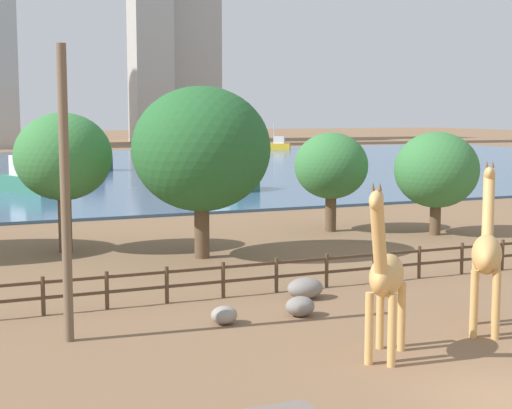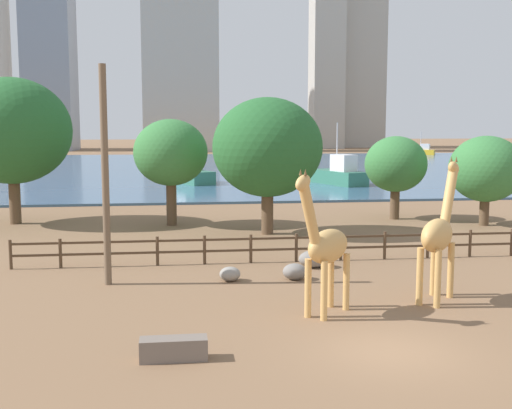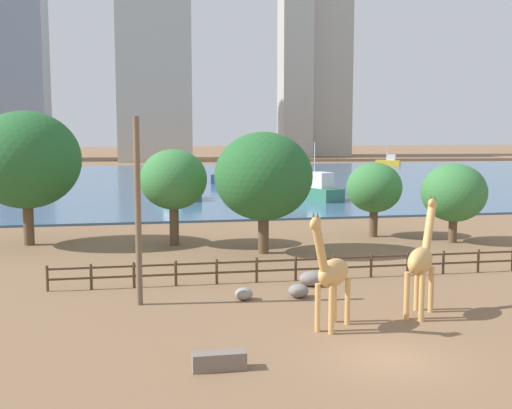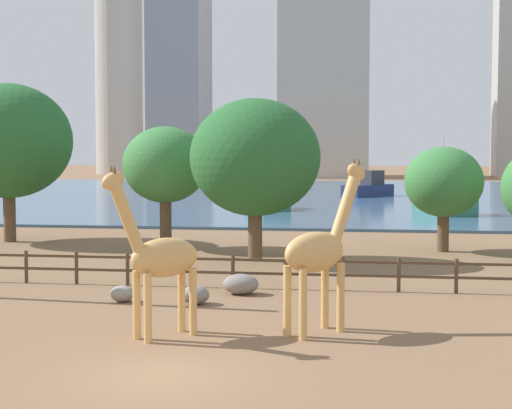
{
  "view_description": "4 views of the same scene",
  "coord_description": "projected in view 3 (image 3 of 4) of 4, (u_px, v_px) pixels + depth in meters",
  "views": [
    {
      "loc": [
        -12.32,
        -13.85,
        6.62
      ],
      "look_at": [
        3.79,
        23.53,
        1.84
      ],
      "focal_mm": 55.0,
      "sensor_mm": 36.0,
      "label": 1
    },
    {
      "loc": [
        -5.91,
        -16.52,
        6.22
      ],
      "look_at": [
        -1.6,
        16.86,
        2.07
      ],
      "focal_mm": 45.0,
      "sensor_mm": 36.0,
      "label": 2
    },
    {
      "loc": [
        -8.57,
        -20.36,
        7.99
      ],
      "look_at": [
        1.88,
        35.33,
        1.31
      ],
      "focal_mm": 45.0,
      "sensor_mm": 36.0,
      "label": 3
    },
    {
      "loc": [
        4.73,
        -17.62,
        5.26
      ],
      "look_at": [
        -2.52,
        33.66,
        1.77
      ],
      "focal_mm": 55.0,
      "sensor_mm": 36.0,
      "label": 4
    }
  ],
  "objects": [
    {
      "name": "enclosure_fence",
      "position": [
        299.0,
        266.0,
        33.98
      ],
      "size": [
        26.12,
        0.14,
        1.3
      ],
      "color": "#4C3826",
      "rests_on": "ground"
    },
    {
      "name": "skyline_block_central",
      "position": [
        320.0,
        58.0,
        191.62
      ],
      "size": [
        15.56,
        15.56,
        58.45
      ],
      "primitive_type": "cube",
      "color": "#ADA89E",
      "rests_on": "ground"
    },
    {
      "name": "boat_tug",
      "position": [
        230.0,
        176.0,
        93.78
      ],
      "size": [
        6.02,
        6.77,
        2.95
      ],
      "rotation": [
        0.0,
        0.0,
        4.05
      ],
      "color": "navy",
      "rests_on": "harbor_water"
    },
    {
      "name": "tree_left_small",
      "position": [
        454.0,
        193.0,
        45.01
      ],
      "size": [
        4.56,
        4.56,
        5.6
      ],
      "color": "brown",
      "rests_on": "ground"
    },
    {
      "name": "giraffe_companion",
      "position": [
        331.0,
        273.0,
        25.48
      ],
      "size": [
        2.55,
        2.65,
        4.92
      ],
      "rotation": [
        0.0,
        0.0,
        3.96
      ],
      "color": "tan",
      "rests_on": "ground"
    },
    {
      "name": "boat_barge",
      "position": [
        389.0,
        161.0,
        139.62
      ],
      "size": [
        5.39,
        4.33,
        4.67
      ],
      "rotation": [
        0.0,
        0.0,
        2.58
      ],
      "color": "gold",
      "rests_on": "harbor_water"
    },
    {
      "name": "skyline_block_right",
      "position": [
        22.0,
        58.0,
        160.61
      ],
      "size": [
        11.6,
        14.83,
        51.27
      ],
      "primitive_type": "cube",
      "color": "gray",
      "rests_on": "ground"
    },
    {
      "name": "harbor_water",
      "position": [
        193.0,
        181.0,
        97.53
      ],
      "size": [
        180.0,
        86.0,
        0.2
      ],
      "primitive_type": "cube",
      "color": "#3D6084",
      "rests_on": "ground"
    },
    {
      "name": "boulder_by_pole",
      "position": [
        298.0,
        291.0,
        30.51
      ],
      "size": [
        0.97,
        0.88,
        0.66
      ],
      "primitive_type": "ellipsoid",
      "color": "gray",
      "rests_on": "ground"
    },
    {
      "name": "boulder_near_fence",
      "position": [
        312.0,
        279.0,
        32.78
      ],
      "size": [
        1.33,
        1.01,
        0.76
      ],
      "primitive_type": "ellipsoid",
      "color": "gray",
      "rests_on": "ground"
    },
    {
      "name": "tree_center_broad",
      "position": [
        174.0,
        180.0,
        43.84
      ],
      "size": [
        4.59,
        4.59,
        6.63
      ],
      "color": "brown",
      "rests_on": "ground"
    },
    {
      "name": "tree_right_small",
      "position": [
        374.0,
        188.0,
        47.44
      ],
      "size": [
        4.11,
        4.11,
        5.54
      ],
      "color": "brown",
      "rests_on": "ground"
    },
    {
      "name": "tree_left_large",
      "position": [
        263.0,
        176.0,
        40.88
      ],
      "size": [
        6.29,
        6.29,
        7.83
      ],
      "color": "brown",
      "rests_on": "ground"
    },
    {
      "name": "boat_ferry",
      "position": [
        317.0,
        190.0,
        70.82
      ],
      "size": [
        4.8,
        7.47,
        6.33
      ],
      "rotation": [
        0.0,
        0.0,
        1.92
      ],
      "color": "#337259",
      "rests_on": "harbor_water"
    },
    {
      "name": "giraffe_tall",
      "position": [
        421.0,
        260.0,
        27.5
      ],
      "size": [
        2.63,
        2.97,
        5.09
      ],
      "rotation": [
        0.0,
        0.0,
        0.87
      ],
      "color": "tan",
      "rests_on": "ground"
    },
    {
      "name": "ground_plane",
      "position": [
        192.0,
        180.0,
        100.47
      ],
      "size": [
        400.0,
        400.0,
        0.0
      ],
      "primitive_type": "plane",
      "color": "brown"
    },
    {
      "name": "boat_sailboat",
      "position": [
        177.0,
        190.0,
        71.55
      ],
      "size": [
        4.9,
        7.18,
        2.98
      ],
      "rotation": [
        0.0,
        0.0,
        5.12
      ],
      "color": "#337259",
      "rests_on": "harbor_water"
    },
    {
      "name": "skyline_block_left",
      "position": [
        295.0,
        76.0,
        180.45
      ],
      "size": [
        8.51,
        8.49,
        45.93
      ],
      "primitive_type": "cube",
      "color": "#B7B2A8",
      "rests_on": "ground"
    },
    {
      "name": "boulder_small",
      "position": [
        244.0,
        294.0,
        30.1
      ],
      "size": [
        0.84,
        0.77,
        0.58
      ],
      "primitive_type": "ellipsoid",
      "color": "gray",
      "rests_on": "ground"
    },
    {
      "name": "tree_right_tall",
      "position": [
        26.0,
        160.0,
        43.73
      ],
      "size": [
        7.41,
        7.41,
        9.24
      ],
      "color": "brown",
      "rests_on": "ground"
    },
    {
      "name": "feeding_trough",
      "position": [
        219.0,
        361.0,
        21.37
      ],
      "size": [
        1.8,
        0.6,
        0.6
      ],
      "primitive_type": "cube",
      "color": "#72665B",
      "rests_on": "ground"
    },
    {
      "name": "utility_pole",
      "position": [
        138.0,
        212.0,
        28.83
      ],
      "size": [
        0.28,
        0.28,
        8.55
      ],
      "primitive_type": "cylinder",
      "color": "brown",
      "rests_on": "ground"
    }
  ]
}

